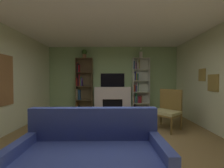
% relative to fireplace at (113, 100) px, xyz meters
% --- Properties ---
extents(ground_plane, '(7.56, 7.56, 0.00)m').
position_rel_fireplace_xyz_m(ground_plane, '(0.00, -3.04, -0.58)').
color(ground_plane, olive).
extents(wall_back_accent, '(5.47, 0.06, 2.79)m').
position_rel_fireplace_xyz_m(wall_back_accent, '(0.00, 0.14, 0.81)').
color(wall_back_accent, '#95B97F').
rests_on(wall_back_accent, ground_plane).
extents(ceiling, '(5.47, 6.42, 0.06)m').
position_rel_fireplace_xyz_m(ceiling, '(0.00, -3.04, 2.23)').
color(ceiling, white).
rests_on(ceiling, wall_back_accent).
extents(fireplace, '(1.59, 0.51, 1.11)m').
position_rel_fireplace_xyz_m(fireplace, '(0.00, 0.00, 0.00)').
color(fireplace, white).
rests_on(fireplace, ground_plane).
extents(tv, '(0.99, 0.06, 0.56)m').
position_rel_fireplace_xyz_m(tv, '(0.00, 0.08, 0.81)').
color(tv, black).
rests_on(tv, fireplace).
extents(bookshelf_left, '(0.68, 0.31, 2.29)m').
position_rel_fireplace_xyz_m(bookshelf_left, '(-1.23, 0.00, 0.54)').
color(bookshelf_left, brown).
rests_on(bookshelf_left, ground_plane).
extents(bookshelf_right, '(0.68, 0.34, 2.29)m').
position_rel_fireplace_xyz_m(bookshelf_right, '(1.08, -0.01, 0.53)').
color(bookshelf_right, silver).
rests_on(bookshelf_right, ground_plane).
extents(potted_plant, '(0.22, 0.22, 0.37)m').
position_rel_fireplace_xyz_m(potted_plant, '(-1.16, -0.04, 1.91)').
color(potted_plant, '#A67556').
rests_on(potted_plant, bookshelf_left).
extents(vase_with_flowers, '(0.13, 0.13, 0.46)m').
position_rel_fireplace_xyz_m(vase_with_flowers, '(1.16, -0.04, 1.86)').
color(vase_with_flowers, silver).
rests_on(vase_with_flowers, bookshelf_right).
extents(couch, '(2.12, 1.00, 0.93)m').
position_rel_fireplace_xyz_m(couch, '(-0.28, -3.89, -0.30)').
color(couch, '#344691').
rests_on(couch, ground_plane).
extents(armchair, '(0.87, 0.88, 1.12)m').
position_rel_fireplace_xyz_m(armchair, '(1.59, -1.82, -0.01)').
color(armchair, brown).
rests_on(armchair, ground_plane).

